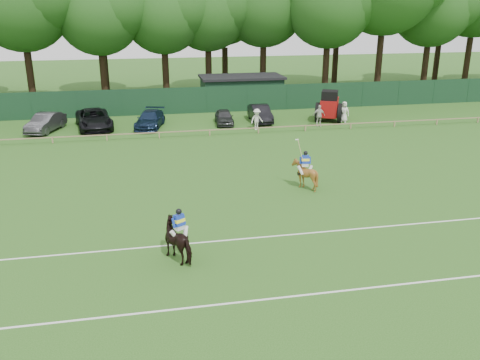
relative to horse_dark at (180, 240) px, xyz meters
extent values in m
plane|color=#1E4C14|center=(3.07, 2.30, -0.84)|extent=(160.00, 160.00, 0.00)
imported|color=black|center=(0.00, 0.00, 0.00)|extent=(1.83, 2.16, 1.68)
imported|color=brown|center=(7.69, 7.15, -0.01)|extent=(1.55, 1.69, 1.65)
imported|color=#313234|center=(-8.98, 24.28, -0.09)|extent=(2.96, 4.85, 1.51)
imported|color=black|center=(-5.13, 24.59, -0.03)|extent=(3.65, 6.21, 1.62)
imported|color=#122038|center=(-0.51, 24.04, -0.14)|extent=(3.05, 5.15, 1.40)
imported|color=#313133|center=(5.89, 24.15, -0.21)|extent=(1.75, 3.79, 1.26)
imported|color=black|center=(9.20, 24.42, -0.10)|extent=(1.68, 4.53, 1.48)
imported|color=silver|center=(8.22, 21.54, 0.04)|extent=(1.29, 0.99, 1.77)
imported|color=beige|center=(13.75, 21.80, 0.08)|extent=(1.09, 0.48, 1.83)
imported|color=white|center=(16.46, 22.84, 0.08)|extent=(1.07, 0.97, 1.83)
cube|color=silver|center=(0.00, 0.00, 0.58)|extent=(0.44, 0.41, 0.18)
cube|color=#1733AB|center=(0.00, 0.00, 0.90)|extent=(0.50, 0.47, 0.51)
cube|color=#FDF428|center=(0.00, 0.00, 0.88)|extent=(0.52, 0.47, 0.18)
sphere|color=black|center=(0.00, 0.00, 1.27)|extent=(0.25, 0.25, 0.25)
cylinder|color=silver|center=(0.25, 0.10, 0.28)|extent=(0.35, 0.48, 0.59)
cylinder|color=silver|center=(-0.19, -0.18, 0.28)|extent=(0.49, 0.24, 0.59)
cube|color=silver|center=(7.69, 7.15, 0.56)|extent=(0.40, 0.31, 0.18)
cube|color=#1733AB|center=(7.69, 7.15, 0.88)|extent=(0.44, 0.36, 0.51)
cube|color=#FDF428|center=(7.69, 7.15, 0.86)|extent=(0.47, 0.35, 0.18)
sphere|color=black|center=(7.69, 7.15, 1.25)|extent=(0.25, 0.25, 0.25)
cylinder|color=silver|center=(7.94, 7.06, 0.26)|extent=(0.42, 0.32, 0.59)
cylinder|color=silver|center=(7.42, 7.14, 0.26)|extent=(0.41, 0.39, 0.59)
cylinder|color=tan|center=(7.40, 7.24, 1.43)|extent=(0.19, 0.61, 1.17)
cube|color=silver|center=(3.07, -3.70, -0.83)|extent=(60.00, 0.10, 0.01)
cube|color=silver|center=(3.07, 1.30, -0.83)|extent=(60.00, 0.10, 0.01)
cube|color=#997F5B|center=(3.07, 20.30, -0.39)|extent=(62.00, 0.08, 0.08)
cube|color=#14351E|center=(3.07, 29.30, 0.41)|extent=(92.00, 0.04, 2.50)
cube|color=#14331E|center=(9.07, 32.30, 0.56)|extent=(8.00, 4.00, 2.80)
cube|color=black|center=(9.07, 32.30, 2.08)|extent=(8.40, 4.40, 0.24)
cube|color=#980E0E|center=(15.43, 23.80, 0.36)|extent=(2.49, 3.12, 1.49)
cube|color=black|center=(15.24, 23.39, 1.39)|extent=(1.87, 1.92, 1.03)
cylinder|color=black|center=(14.22, 23.47, 0.02)|extent=(1.02, 1.70, 1.72)
cylinder|color=black|center=(15.99, 22.67, 0.02)|extent=(1.02, 1.70, 1.72)
cylinder|color=black|center=(15.12, 25.20, -0.38)|extent=(0.69, 0.98, 0.92)
cylinder|color=black|center=(16.69, 24.49, -0.38)|extent=(0.69, 0.98, 0.92)
camera|label=1|loc=(-1.25, -18.97, 9.21)|focal=38.00mm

